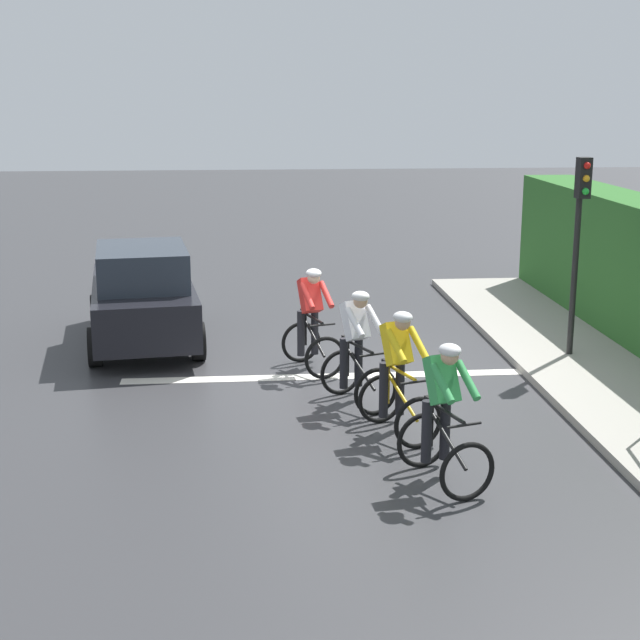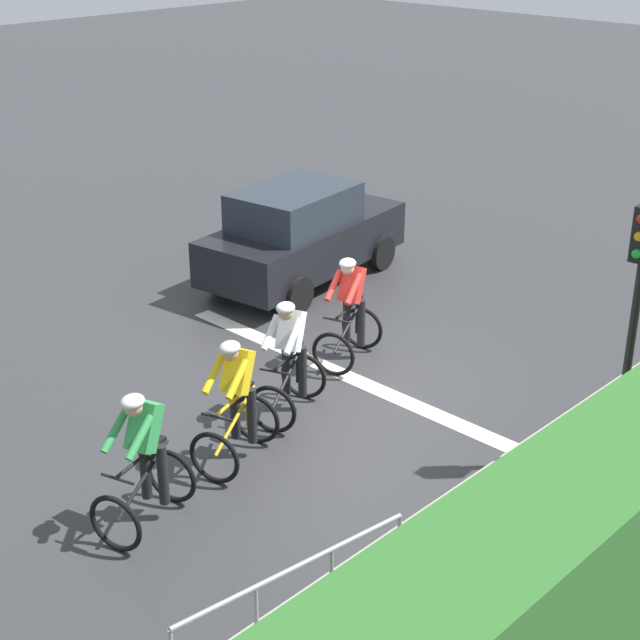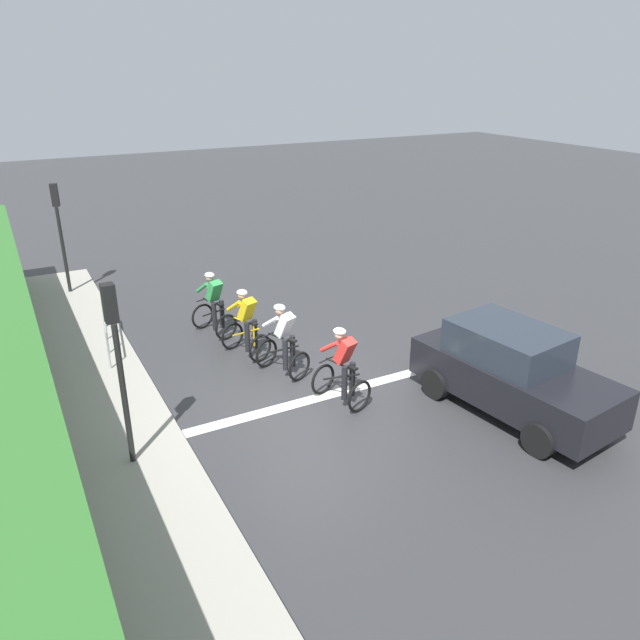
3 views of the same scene
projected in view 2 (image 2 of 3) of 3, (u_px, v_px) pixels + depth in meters
name	position (u px, v px, depth m)	size (l,w,h in m)	color
ground_plane	(355.00, 381.00, 13.92)	(80.00, 80.00, 0.00)	#333335
sidewalk_kerb	(524.00, 572.00, 9.94)	(2.80, 18.06, 0.12)	#9E998E
stone_wall_low	(605.00, 601.00, 9.31)	(0.44, 18.06, 0.43)	tan
road_marking_stop_line	(356.00, 380.00, 13.94)	(7.00, 0.30, 0.01)	silver
cyclist_lead	(143.00, 462.00, 10.49)	(0.97, 1.23, 1.66)	black
cyclist_second	(236.00, 403.00, 11.68)	(0.99, 1.24, 1.66)	black
cyclist_mid	(289.00, 360.00, 12.75)	(1.03, 1.25, 1.66)	black
cyclist_fourth	(350.00, 312.00, 14.22)	(0.98, 1.24, 1.66)	black
car_black	(301.00, 234.00, 17.16)	(2.28, 4.29, 1.76)	black
traffic_light_near_crossing	(635.00, 300.00, 10.97)	(0.21, 0.31, 3.34)	black
pedestrian_railing_kerbside	(295.00, 591.00, 8.64)	(0.39, 2.54, 1.03)	#999EA3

